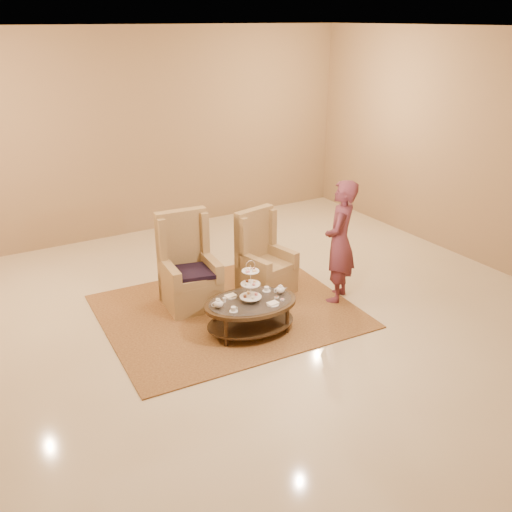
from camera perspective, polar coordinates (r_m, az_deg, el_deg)
ground at (r=7.34m, az=0.33°, el=-6.67°), size 8.00×8.00×0.00m
ceiling at (r=7.34m, az=0.33°, el=-6.67°), size 8.00×8.00×0.02m
wall_back at (r=10.20m, az=-11.51°, el=11.87°), size 8.00×0.04×3.50m
wall_right at (r=9.30m, az=22.35°, el=9.60°), size 0.04×8.00×3.50m
rug at (r=7.60m, az=-2.85°, el=-5.52°), size 3.29×2.79×0.02m
tea_table at (r=6.96m, az=-0.54°, el=-5.10°), size 1.26×0.95×0.97m
armchair_left at (r=7.67m, az=-6.79°, el=-1.85°), size 0.74×0.77×1.27m
armchair_right at (r=8.00m, az=0.67°, el=-0.88°), size 0.75×0.77×1.17m
person at (r=7.66m, az=8.38°, el=1.40°), size 0.73×0.70×1.69m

